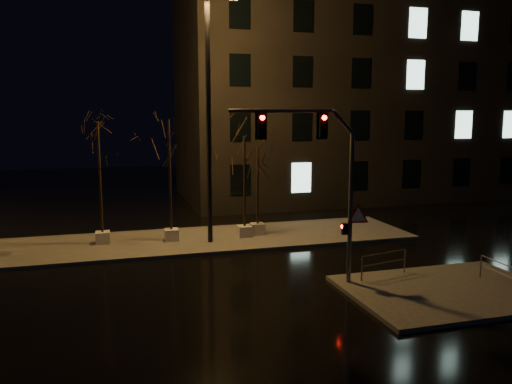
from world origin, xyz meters
name	(u,v)px	position (x,y,z in m)	size (l,w,h in m)	color
ground	(216,281)	(0.00, 0.00, 0.00)	(90.00, 90.00, 0.00)	black
median	(191,241)	(0.00, 6.00, 0.07)	(22.00, 5.00, 0.15)	#484640
sidewalk_corner	(448,291)	(7.50, -3.50, 0.07)	(7.00, 5.00, 0.15)	#484640
building	(347,98)	(14.00, 18.00, 7.50)	(25.00, 12.00, 15.00)	black
tree_1	(99,149)	(-4.12, 6.39, 4.58)	(1.80, 1.80, 5.84)	beige
tree_2	(169,147)	(-0.94, 6.06, 4.65)	(1.80, 1.80, 5.94)	beige
tree_3	(244,159)	(2.62, 5.79, 4.03)	(1.80, 1.80, 5.12)	beige
tree_4	(258,166)	(3.41, 6.16, 3.61)	(1.80, 1.80, 4.55)	beige
traffic_signal_mast	(324,171)	(3.50, -1.77, 4.19)	(5.03, 0.56, 6.16)	slate
streetlight_main	(208,102)	(0.80, 5.25, 6.73)	(2.86, 0.63, 11.41)	black
guard_rail_a	(384,261)	(6.03, -1.66, 0.75)	(2.10, 0.49, 0.92)	slate
guard_rail_b	(498,270)	(9.38, -3.64, 0.71)	(0.14, 1.82, 0.86)	slate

